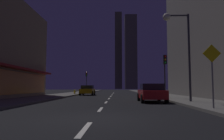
# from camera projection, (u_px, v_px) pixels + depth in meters

# --- Properties ---
(ground_plane) EXTENTS (78.00, 136.00, 0.10)m
(ground_plane) POSITION_uv_depth(u_px,v_px,m) (113.00, 94.00, 39.68)
(ground_plane) COLOR black
(sidewalk_right) EXTENTS (4.00, 76.00, 0.15)m
(sidewalk_right) POSITION_uv_depth(u_px,v_px,m) (150.00, 93.00, 39.49)
(sidewalk_right) COLOR #605E59
(sidewalk_right) RESTS_ON ground
(sidewalk_left) EXTENTS (4.00, 76.00, 0.15)m
(sidewalk_left) POSITION_uv_depth(u_px,v_px,m) (77.00, 93.00, 39.89)
(sidewalk_left) COLOR #605E59
(sidewalk_left) RESTS_ON ground
(lane_marking_center) EXTENTS (0.16, 43.80, 0.01)m
(lane_marking_center) POSITION_uv_depth(u_px,v_px,m) (111.00, 96.00, 26.53)
(lane_marking_center) COLOR silver
(lane_marking_center) RESTS_ON ground
(skyscraper_distant_tall) EXTENTS (5.18, 5.74, 57.47)m
(skyscraper_distant_tall) POSITION_uv_depth(u_px,v_px,m) (118.00, 50.00, 156.17)
(skyscraper_distant_tall) COLOR brown
(skyscraper_distant_tall) RESTS_ON ground
(skyscraper_distant_mid) EXTENTS (8.16, 8.70, 50.64)m
(skyscraper_distant_mid) POSITION_uv_depth(u_px,v_px,m) (131.00, 52.00, 143.56)
(skyscraper_distant_mid) COLOR #645F4B
(skyscraper_distant_mid) RESTS_ON ground
(car_parked_near) EXTENTS (1.98, 4.24, 1.45)m
(car_parked_near) POSITION_uv_depth(u_px,v_px,m) (151.00, 93.00, 16.69)
(car_parked_near) COLOR #B21919
(car_parked_near) RESTS_ON ground
(car_parked_far) EXTENTS (1.98, 4.24, 1.45)m
(car_parked_far) POSITION_uv_depth(u_px,v_px,m) (88.00, 90.00, 31.00)
(car_parked_far) COLOR gold
(car_parked_far) RESTS_ON ground
(fire_hydrant_far_left) EXTENTS (0.42, 0.30, 0.65)m
(fire_hydrant_far_left) POSITION_uv_depth(u_px,v_px,m) (75.00, 92.00, 32.83)
(fire_hydrant_far_left) COLOR gold
(fire_hydrant_far_left) RESTS_ON sidewalk_left
(traffic_light_near_right) EXTENTS (0.32, 0.48, 4.20)m
(traffic_light_near_right) POSITION_uv_depth(u_px,v_px,m) (165.00, 66.00, 20.29)
(traffic_light_near_right) COLOR #2D2D2D
(traffic_light_near_right) RESTS_ON sidewalk_right
(traffic_light_far_left) EXTENTS (0.32, 0.48, 4.20)m
(traffic_light_far_left) POSITION_uv_depth(u_px,v_px,m) (86.00, 77.00, 42.55)
(traffic_light_far_left) COLOR #2D2D2D
(traffic_light_far_left) RESTS_ON sidewalk_left
(street_lamp_right) EXTENTS (1.96, 0.56, 6.58)m
(street_lamp_right) POSITION_uv_depth(u_px,v_px,m) (178.00, 35.00, 15.56)
(street_lamp_right) COLOR #38383D
(street_lamp_right) RESTS_ON sidewalk_right
(pedestrian_crossing_sign) EXTENTS (0.91, 0.08, 3.15)m
(pedestrian_crossing_sign) POSITION_uv_depth(u_px,v_px,m) (212.00, 70.00, 10.33)
(pedestrian_crossing_sign) COLOR slate
(pedestrian_crossing_sign) RESTS_ON sidewalk_right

